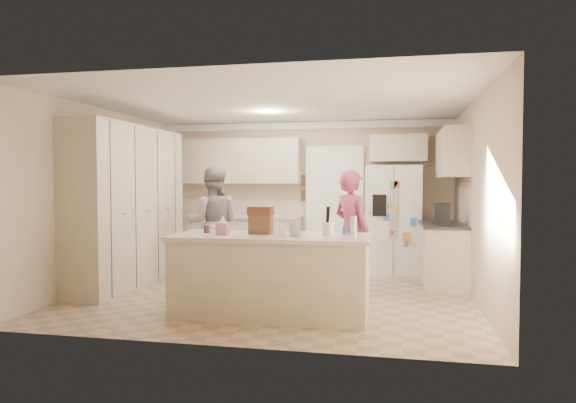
% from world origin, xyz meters
% --- Properties ---
extents(floor, '(5.20, 4.60, 0.02)m').
position_xyz_m(floor, '(0.00, 0.00, -0.01)').
color(floor, tan).
rests_on(floor, ground).
extents(ceiling, '(5.20, 4.60, 0.02)m').
position_xyz_m(ceiling, '(0.00, 0.00, 2.61)').
color(ceiling, white).
rests_on(ceiling, wall_back).
extents(wall_back, '(5.20, 0.02, 2.60)m').
position_xyz_m(wall_back, '(0.00, 2.31, 1.30)').
color(wall_back, '#CAAF92').
rests_on(wall_back, ground).
extents(wall_front, '(5.20, 0.02, 2.60)m').
position_xyz_m(wall_front, '(0.00, -2.31, 1.30)').
color(wall_front, '#CAAF92').
rests_on(wall_front, ground).
extents(wall_left, '(0.02, 4.60, 2.60)m').
position_xyz_m(wall_left, '(-2.61, 0.00, 1.30)').
color(wall_left, '#CAAF92').
rests_on(wall_left, ground).
extents(wall_right, '(0.02, 4.60, 2.60)m').
position_xyz_m(wall_right, '(2.61, 0.00, 1.30)').
color(wall_right, '#CAAF92').
rests_on(wall_right, ground).
extents(crown_back, '(5.20, 0.08, 0.12)m').
position_xyz_m(crown_back, '(0.00, 2.26, 2.53)').
color(crown_back, white).
rests_on(crown_back, wall_back).
extents(pantry_bank, '(0.60, 2.60, 2.35)m').
position_xyz_m(pantry_bank, '(-2.30, 0.20, 1.18)').
color(pantry_bank, beige).
rests_on(pantry_bank, floor).
extents(back_base_cab, '(2.20, 0.60, 0.88)m').
position_xyz_m(back_base_cab, '(-1.15, 2.00, 0.44)').
color(back_base_cab, beige).
rests_on(back_base_cab, floor).
extents(back_countertop, '(2.24, 0.63, 0.04)m').
position_xyz_m(back_countertop, '(-1.15, 1.99, 0.90)').
color(back_countertop, beige).
rests_on(back_countertop, back_base_cab).
extents(back_upper_cab, '(2.20, 0.35, 0.80)m').
position_xyz_m(back_upper_cab, '(-1.15, 2.12, 1.90)').
color(back_upper_cab, beige).
rests_on(back_upper_cab, wall_back).
extents(doorway_opening, '(0.90, 0.06, 2.10)m').
position_xyz_m(doorway_opening, '(0.55, 2.28, 1.05)').
color(doorway_opening, black).
rests_on(doorway_opening, floor).
extents(doorway_casing, '(1.02, 0.03, 2.22)m').
position_xyz_m(doorway_casing, '(0.55, 2.24, 1.05)').
color(doorway_casing, white).
rests_on(doorway_casing, floor).
extents(wall_frame_upper, '(0.15, 0.02, 0.20)m').
position_xyz_m(wall_frame_upper, '(0.02, 2.27, 1.55)').
color(wall_frame_upper, brown).
rests_on(wall_frame_upper, wall_back).
extents(wall_frame_lower, '(0.15, 0.02, 0.20)m').
position_xyz_m(wall_frame_lower, '(0.02, 2.27, 1.28)').
color(wall_frame_lower, brown).
rests_on(wall_frame_lower, wall_back).
extents(refrigerator, '(0.90, 0.70, 1.80)m').
position_xyz_m(refrigerator, '(1.58, 1.93, 0.90)').
color(refrigerator, white).
rests_on(refrigerator, floor).
extents(fridge_seam, '(0.02, 0.02, 1.78)m').
position_xyz_m(fridge_seam, '(1.58, 1.57, 0.90)').
color(fridge_seam, gray).
rests_on(fridge_seam, refrigerator).
extents(fridge_dispenser, '(0.22, 0.03, 0.35)m').
position_xyz_m(fridge_dispenser, '(1.36, 1.56, 1.15)').
color(fridge_dispenser, black).
rests_on(fridge_dispenser, refrigerator).
extents(fridge_handle_l, '(0.02, 0.02, 0.85)m').
position_xyz_m(fridge_handle_l, '(1.53, 1.56, 1.05)').
color(fridge_handle_l, silver).
rests_on(fridge_handle_l, refrigerator).
extents(fridge_handle_r, '(0.02, 0.02, 0.85)m').
position_xyz_m(fridge_handle_r, '(1.63, 1.56, 1.05)').
color(fridge_handle_r, silver).
rests_on(fridge_handle_r, refrigerator).
extents(over_fridge_cab, '(0.95, 0.35, 0.45)m').
position_xyz_m(over_fridge_cab, '(1.65, 2.12, 2.10)').
color(over_fridge_cab, beige).
rests_on(over_fridge_cab, wall_back).
extents(right_base_cab, '(0.60, 1.20, 0.88)m').
position_xyz_m(right_base_cab, '(2.30, 1.00, 0.44)').
color(right_base_cab, beige).
rests_on(right_base_cab, floor).
extents(right_countertop, '(0.63, 1.24, 0.04)m').
position_xyz_m(right_countertop, '(2.29, 1.00, 0.90)').
color(right_countertop, '#2D2B28').
rests_on(right_countertop, right_base_cab).
extents(right_upper_cab, '(0.35, 1.50, 0.70)m').
position_xyz_m(right_upper_cab, '(2.43, 1.20, 1.95)').
color(right_upper_cab, beige).
rests_on(right_upper_cab, wall_right).
extents(coffee_maker, '(0.22, 0.28, 0.30)m').
position_xyz_m(coffee_maker, '(2.25, 0.80, 1.07)').
color(coffee_maker, black).
rests_on(coffee_maker, right_countertop).
extents(island_base, '(2.20, 0.90, 0.88)m').
position_xyz_m(island_base, '(0.20, -1.10, 0.44)').
color(island_base, beige).
rests_on(island_base, floor).
extents(island_top, '(2.28, 0.96, 0.05)m').
position_xyz_m(island_top, '(0.20, -1.10, 0.90)').
color(island_top, beige).
rests_on(island_top, island_base).
extents(utensil_crock, '(0.13, 0.13, 0.15)m').
position_xyz_m(utensil_crock, '(0.85, -1.05, 1.00)').
color(utensil_crock, white).
rests_on(utensil_crock, island_top).
extents(tissue_box, '(0.13, 0.13, 0.14)m').
position_xyz_m(tissue_box, '(-0.35, -1.20, 1.00)').
color(tissue_box, pink).
rests_on(tissue_box, island_top).
extents(tissue_plume, '(0.08, 0.08, 0.08)m').
position_xyz_m(tissue_plume, '(-0.35, -1.20, 1.10)').
color(tissue_plume, white).
rests_on(tissue_plume, tissue_box).
extents(dollhouse_body, '(0.26, 0.18, 0.22)m').
position_xyz_m(dollhouse_body, '(0.05, -1.00, 1.04)').
color(dollhouse_body, brown).
rests_on(dollhouse_body, island_top).
extents(dollhouse_roof, '(0.28, 0.20, 0.10)m').
position_xyz_m(dollhouse_roof, '(0.05, -1.00, 1.20)').
color(dollhouse_roof, '#592D1E').
rests_on(dollhouse_roof, dollhouse_body).
extents(jam_jar, '(0.07, 0.07, 0.09)m').
position_xyz_m(jam_jar, '(-0.60, -1.05, 0.97)').
color(jam_jar, '#59263F').
rests_on(jam_jar, island_top).
extents(greeting_card_a, '(0.12, 0.06, 0.16)m').
position_xyz_m(greeting_card_a, '(0.35, -1.30, 1.01)').
color(greeting_card_a, white).
rests_on(greeting_card_a, island_top).
extents(greeting_card_b, '(0.12, 0.05, 0.16)m').
position_xyz_m(greeting_card_b, '(0.50, -1.25, 1.01)').
color(greeting_card_b, silver).
rests_on(greeting_card_b, island_top).
extents(water_bottle, '(0.07, 0.07, 0.24)m').
position_xyz_m(water_bottle, '(1.15, -1.25, 1.04)').
color(water_bottle, silver).
rests_on(water_bottle, island_top).
extents(shaker_salt, '(0.05, 0.05, 0.09)m').
position_xyz_m(shaker_salt, '(1.02, -0.88, 0.97)').
color(shaker_salt, '#33499F').
rests_on(shaker_salt, island_top).
extents(shaker_pepper, '(0.05, 0.05, 0.09)m').
position_xyz_m(shaker_pepper, '(1.09, -0.88, 0.97)').
color(shaker_pepper, '#33499F').
rests_on(shaker_pepper, island_top).
extents(teen_boy, '(1.01, 0.88, 1.77)m').
position_xyz_m(teen_boy, '(-1.19, 0.77, 0.88)').
color(teen_boy, gray).
rests_on(teen_boy, floor).
extents(teen_girl, '(0.73, 0.72, 1.69)m').
position_xyz_m(teen_girl, '(1.01, 0.29, 0.85)').
color(teen_girl, '#AC4266').
rests_on(teen_girl, floor).
extents(fridge_magnets, '(0.76, 0.02, 1.44)m').
position_xyz_m(fridge_magnets, '(1.58, 1.57, 0.90)').
color(fridge_magnets, tan).
rests_on(fridge_magnets, refrigerator).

